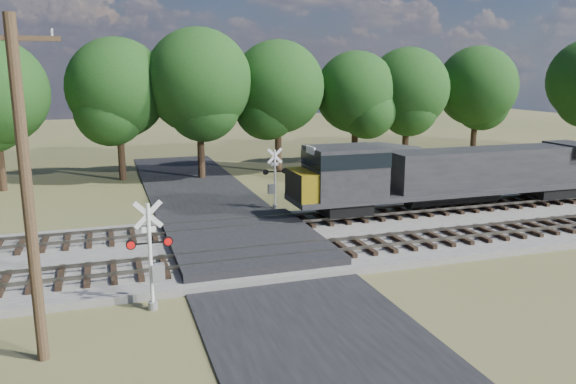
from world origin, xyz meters
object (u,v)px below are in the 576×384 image
object	(u,v)px
crossing_signal_far	(274,184)
utility_pole	(26,187)
equipment_shed	(379,166)
crossing_signal_near	(153,265)

from	to	relation	value
crossing_signal_far	utility_pole	xyz separation A→B (m)	(-11.68, -15.33, 3.61)
crossing_signal_far	utility_pole	size ratio (longest dim) A/B	0.38
crossing_signal_far	equipment_shed	distance (m)	10.58
crossing_signal_near	crossing_signal_far	world-z (taller)	crossing_signal_near
utility_pole	equipment_shed	distance (m)	29.36
utility_pole	equipment_shed	world-z (taller)	utility_pole
utility_pole	equipment_shed	size ratio (longest dim) A/B	1.78
crossing_signal_near	equipment_shed	size ratio (longest dim) A/B	0.73
crossing_signal_far	utility_pole	distance (m)	19.61
crossing_signal_near	equipment_shed	bearing A→B (deg)	43.58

